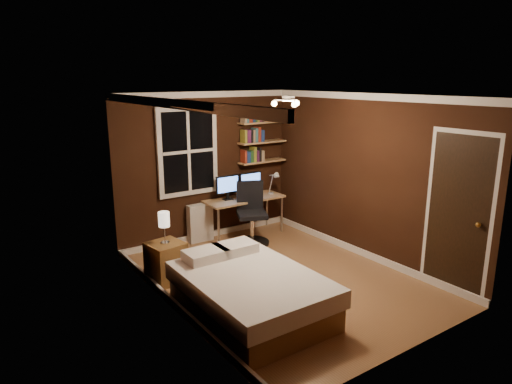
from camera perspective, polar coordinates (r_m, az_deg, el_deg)
floor at (r=6.47m, az=3.14°, el=-10.75°), size 4.20×4.20×0.00m
wall_back at (r=7.77m, az=-6.25°, el=3.15°), size 3.20×0.04×2.50m
wall_left at (r=5.25m, az=-10.65°, el=-2.35°), size 0.04×4.20×2.50m
wall_right at (r=7.12m, az=13.53°, el=1.83°), size 0.04×4.20×2.50m
ceiling at (r=5.87m, az=3.47°, el=11.98°), size 3.20×4.20×0.02m
window at (r=7.53m, az=-8.53°, el=5.05°), size 1.06×0.06×1.46m
door at (r=6.27m, az=23.88°, el=-2.77°), size 0.03×0.82×2.05m
door_knob at (r=6.11m, az=26.03°, el=-3.69°), size 0.06×0.06×0.06m
ceiling_fixture at (r=5.80m, az=4.07°, el=10.95°), size 0.44×0.44×0.18m
bookshelf_lower at (r=8.23m, az=0.79°, el=3.85°), size 0.92×0.22×0.03m
books_row_lower at (r=8.21m, az=0.79°, el=4.74°), size 0.42×0.16×0.23m
bookshelf_middle at (r=8.18m, az=0.80°, el=6.26°), size 0.92×0.22×0.03m
books_row_middle at (r=8.16m, az=0.80°, el=7.17°), size 0.42×0.16×0.23m
bookshelf_upper at (r=8.14m, az=0.81°, el=8.71°), size 0.92×0.22×0.03m
books_row_upper at (r=8.13m, az=0.81°, el=9.62°), size 0.48×0.16×0.23m
bed at (r=5.47m, az=-0.72°, el=-12.46°), size 1.34×1.86×0.63m
nightstand at (r=6.40m, az=-11.17°, el=-8.59°), size 0.50×0.50×0.55m
bedside_lamp at (r=6.23m, az=-11.39°, el=-4.40°), size 0.15×0.15×0.44m
radiator at (r=7.81m, az=-7.00°, el=-3.83°), size 0.43×0.15×0.65m
desk at (r=7.96m, az=-1.47°, el=-1.18°), size 1.43×0.54×0.68m
monitor_left at (r=7.80m, az=-3.58°, el=0.56°), size 0.44×0.12×0.42m
monitor_right at (r=8.05m, az=-0.71°, el=1.00°), size 0.44×0.12×0.42m
desk_lamp at (r=8.14m, az=2.22°, el=1.20°), size 0.14×0.32×0.44m
office_chair at (r=7.64m, az=-0.57°, el=-3.54°), size 0.62×0.62×1.04m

